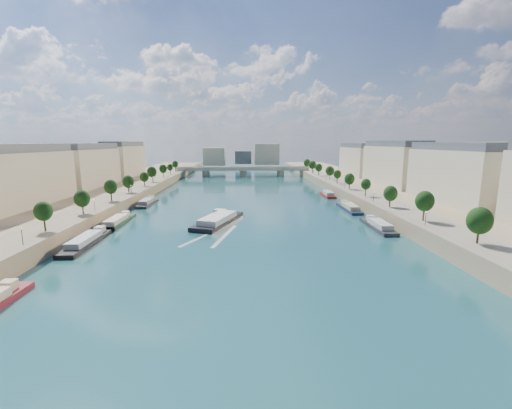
{
  "coord_description": "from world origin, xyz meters",
  "views": [
    {
      "loc": [
        -0.44,
        -49.78,
        29.1
      ],
      "look_at": [
        4.6,
        81.38,
        5.0
      ],
      "focal_mm": 24.0,
      "sensor_mm": 36.0,
      "label": 1
    }
  ],
  "objects": [
    {
      "name": "pave_left",
      "position": [
        -57.0,
        100.0,
        5.05
      ],
      "size": [
        14.0,
        520.0,
        0.1
      ],
      "primitive_type": "cube",
      "color": "gray",
      "rests_on": "quay_left"
    },
    {
      "name": "quay_right",
      "position": [
        72.0,
        100.0,
        2.5
      ],
      "size": [
        44.0,
        520.0,
        5.0
      ],
      "primitive_type": "cube",
      "color": "#9E8460",
      "rests_on": "ground"
    },
    {
      "name": "bridge",
      "position": [
        0.0,
        243.98,
        5.08
      ],
      "size": [
        112.0,
        12.0,
        8.15
      ],
      "color": "#C1B79E",
      "rests_on": "ground"
    },
    {
      "name": "pave_right",
      "position": [
        57.0,
        100.0,
        5.05
      ],
      "size": [
        14.0,
        520.0,
        0.1
      ],
      "primitive_type": "cube",
      "color": "gray",
      "rests_on": "quay_right"
    },
    {
      "name": "wake",
      "position": [
        -9.5,
        54.63,
        0.02
      ],
      "size": [
        16.25,
        25.62,
        0.04
      ],
      "color": "silver",
      "rests_on": "ground"
    },
    {
      "name": "lamps_left",
      "position": [
        -52.5,
        90.0,
        7.78
      ],
      "size": [
        0.36,
        200.36,
        4.28
      ],
      "color": "black",
      "rests_on": "ground"
    },
    {
      "name": "trees_right",
      "position": [
        55.0,
        110.0,
        10.48
      ],
      "size": [
        4.8,
        268.8,
        8.26
      ],
      "color": "#382B1E",
      "rests_on": "ground"
    },
    {
      "name": "moored_barges_left",
      "position": [
        -45.5,
        43.93,
        0.84
      ],
      "size": [
        5.0,
        155.88,
        3.6
      ],
      "color": "#192638",
      "rests_on": "ground"
    },
    {
      "name": "trees_left",
      "position": [
        -55.0,
        102.0,
        10.48
      ],
      "size": [
        4.8,
        268.8,
        8.26
      ],
      "color": "#382B1E",
      "rests_on": "ground"
    },
    {
      "name": "tour_barge",
      "position": [
        -9.5,
        71.17,
        1.16
      ],
      "size": [
        18.09,
        30.92,
        4.04
      ],
      "rotation": [
        0.0,
        0.0,
        -0.35
      ],
      "color": "black",
      "rests_on": "ground"
    },
    {
      "name": "buildings_right",
      "position": [
        85.0,
        112.0,
        16.45
      ],
      "size": [
        16.0,
        226.0,
        23.2
      ],
      "color": "beige",
      "rests_on": "ground"
    },
    {
      "name": "lamps_right",
      "position": [
        52.5,
        105.0,
        7.78
      ],
      "size": [
        0.36,
        200.36,
        4.28
      ],
      "color": "black",
      "rests_on": "ground"
    },
    {
      "name": "buildings_left",
      "position": [
        -85.0,
        112.0,
        16.45
      ],
      "size": [
        16.0,
        226.0,
        23.2
      ],
      "color": "beige",
      "rests_on": "ground"
    },
    {
      "name": "quay_left",
      "position": [
        -72.0,
        100.0,
        2.5
      ],
      "size": [
        44.0,
        520.0,
        5.0
      ],
      "primitive_type": "cube",
      "color": "#9E8460",
      "rests_on": "ground"
    },
    {
      "name": "moored_barges_right",
      "position": [
        45.5,
        63.18,
        0.84
      ],
      "size": [
        5.0,
        168.53,
        3.6
      ],
      "color": "black",
      "rests_on": "ground"
    },
    {
      "name": "ground",
      "position": [
        0.0,
        100.0,
        0.0
      ],
      "size": [
        700.0,
        700.0,
        0.0
      ],
      "primitive_type": "plane",
      "color": "#0D363C",
      "rests_on": "ground"
    },
    {
      "name": "skyline",
      "position": [
        3.19,
        319.52,
        14.66
      ],
      "size": [
        79.0,
        42.0,
        22.0
      ],
      "color": "beige",
      "rests_on": "ground"
    }
  ]
}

